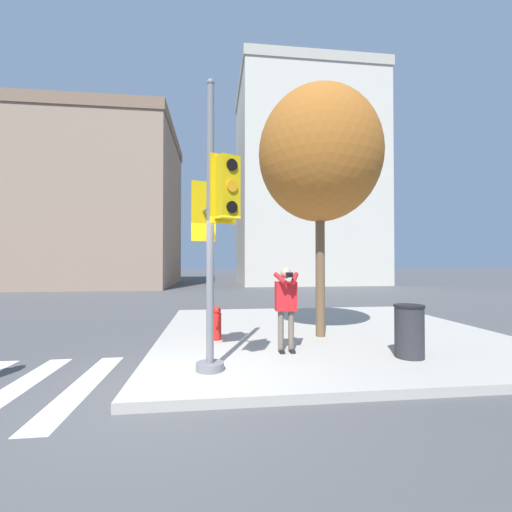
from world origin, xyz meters
TOP-DOWN VIEW (x-y plane):
  - ground_plane at (0.00, 0.00)m, footprint 160.00×160.00m
  - sidewalk_corner at (3.50, 3.50)m, footprint 8.00×8.00m
  - traffic_signal_pole at (0.70, 0.64)m, footprint 0.77×1.39m
  - person_photographer at (2.09, 1.56)m, footprint 0.50×0.53m
  - street_tree at (3.15, 2.80)m, footprint 2.82×2.82m
  - fire_hydrant at (0.79, 2.71)m, footprint 0.19×0.25m
  - trash_bin at (4.19, 0.92)m, footprint 0.52×0.52m
  - building_left at (-8.48, 23.42)m, footprint 12.07×12.02m
  - building_right at (8.64, 24.79)m, footprint 11.65×10.24m

SIDE VIEW (x-z plane):
  - ground_plane at x=0.00m, z-range 0.00..0.00m
  - sidewalk_corner at x=3.50m, z-range 0.00..0.14m
  - fire_hydrant at x=0.79m, z-range 0.14..0.86m
  - trash_bin at x=4.19m, z-range 0.14..1.08m
  - person_photographer at x=2.09m, z-range 0.30..1.89m
  - traffic_signal_pole at x=0.70m, z-range 0.18..4.81m
  - street_tree at x=3.15m, z-range 1.44..7.19m
  - building_left at x=-8.48m, z-range 0.01..12.43m
  - building_right at x=8.64m, z-range 0.01..17.80m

